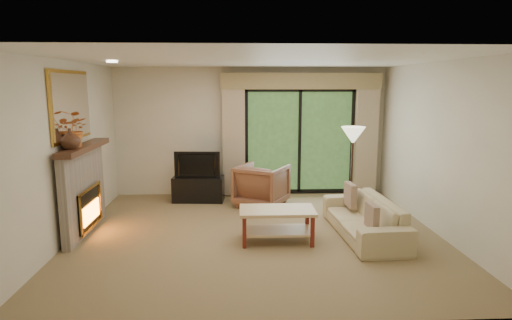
{
  "coord_description": "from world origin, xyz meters",
  "views": [
    {
      "loc": [
        -0.31,
        -6.22,
        2.26
      ],
      "look_at": [
        0.0,
        0.3,
        1.1
      ],
      "focal_mm": 30.0,
      "sensor_mm": 36.0,
      "label": 1
    }
  ],
  "objects_px": {
    "sofa": "(364,217)",
    "media_console": "(199,189)",
    "coffee_table": "(277,225)",
    "armchair": "(262,185)"
  },
  "relations": [
    {
      "from": "sofa",
      "to": "media_console",
      "type": "bearing_deg",
      "value": -131.04
    },
    {
      "from": "armchair",
      "to": "sofa",
      "type": "relative_size",
      "value": 0.45
    },
    {
      "from": "armchair",
      "to": "media_console",
      "type": "bearing_deg",
      "value": 11.13
    },
    {
      "from": "media_console",
      "to": "coffee_table",
      "type": "height_order",
      "value": "media_console"
    },
    {
      "from": "media_console",
      "to": "armchair",
      "type": "distance_m",
      "value": 1.28
    },
    {
      "from": "media_console",
      "to": "coffee_table",
      "type": "relative_size",
      "value": 0.9
    },
    {
      "from": "media_console",
      "to": "armchair",
      "type": "height_order",
      "value": "armchair"
    },
    {
      "from": "sofa",
      "to": "coffee_table",
      "type": "height_order",
      "value": "sofa"
    },
    {
      "from": "armchair",
      "to": "coffee_table",
      "type": "bearing_deg",
      "value": 122.24
    },
    {
      "from": "armchair",
      "to": "coffee_table",
      "type": "height_order",
      "value": "armchair"
    }
  ]
}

